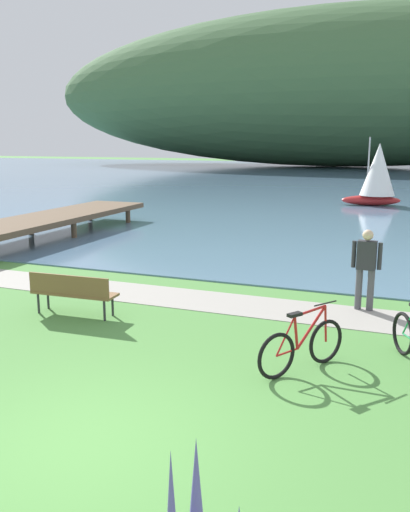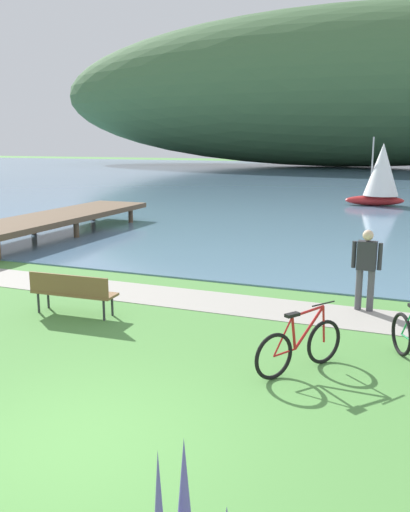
{
  "view_description": "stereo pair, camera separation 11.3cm",
  "coord_description": "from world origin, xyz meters",
  "views": [
    {
      "loc": [
        3.41,
        -4.77,
        3.48
      ],
      "look_at": [
        -0.79,
        6.09,
        1.0
      ],
      "focal_mm": 37.93,
      "sensor_mm": 36.0,
      "label": 1
    },
    {
      "loc": [
        3.52,
        -4.72,
        3.48
      ],
      "look_at": [
        -0.79,
        6.09,
        1.0
      ],
      "focal_mm": 37.93,
      "sensor_mm": 36.0,
      "label": 2
    }
  ],
  "objects": [
    {
      "name": "sailboat_nearest_to_shore",
      "position": [
        1.46,
        26.07,
        1.76
      ],
      "size": [
        3.23,
        2.2,
        3.66
      ],
      "color": "#B22323",
      "rests_on": "bay_water"
    },
    {
      "name": "ground_plane",
      "position": [
        0.0,
        0.0,
        0.0
      ],
      "size": [
        200.0,
        200.0,
        0.0
      ],
      "primitive_type": "plane",
      "color": "#518E42"
    },
    {
      "name": "distant_hillside",
      "position": [
        -7.46,
        72.48,
        10.42
      ],
      "size": [
        85.3,
        28.0,
        20.77
      ],
      "primitive_type": "ellipsoid",
      "color": "#42663D",
      "rests_on": "bay_water"
    },
    {
      "name": "pier_dock",
      "position": [
        -9.0,
        11.59,
        0.69
      ],
      "size": [
        2.4,
        10.0,
        0.8
      ],
      "color": "brown",
      "rests_on": "ground"
    },
    {
      "name": "bicycle_leaning_near_bench",
      "position": [
        1.98,
        3.06,
        0.4
      ],
      "size": [
        1.04,
        1.5,
        1.01
      ],
      "color": "black",
      "rests_on": "ground"
    },
    {
      "name": "person_at_shoreline",
      "position": [
        2.59,
        6.58,
        0.98
      ],
      "size": [
        0.61,
        0.24,
        1.71
      ],
      "color": "#4C4C51",
      "rests_on": "ground"
    },
    {
      "name": "shoreline_path",
      "position": [
        0.0,
        5.99,
        0.01
      ],
      "size": [
        60.0,
        1.5,
        0.01
      ],
      "primitive_type": "cube",
      "color": "#A39E93",
      "rests_on": "ground"
    },
    {
      "name": "park_bench_near_camera",
      "position": [
        -2.89,
        4.07,
        0.52
      ],
      "size": [
        1.82,
        0.56,
        0.88
      ],
      "color": "brown",
      "rests_on": "ground"
    },
    {
      "name": "bay_water",
      "position": [
        0.0,
        47.59,
        0.02
      ],
      "size": [
        180.0,
        80.0,
        0.04
      ],
      "primitive_type": "cube",
      "color": "#5B7F9E",
      "rests_on": "ground"
    }
  ]
}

